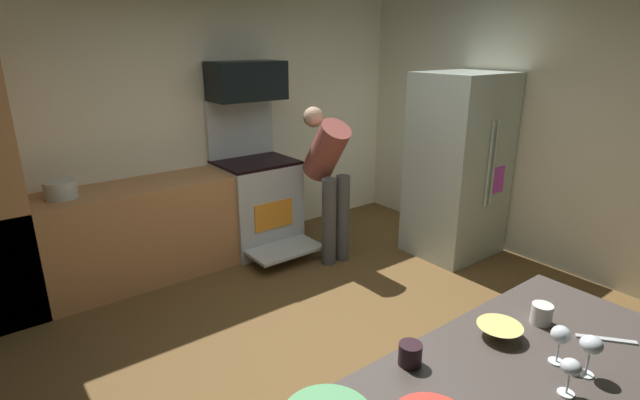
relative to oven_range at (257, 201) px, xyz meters
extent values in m
cube|color=brown|center=(-0.46, -1.97, -0.52)|extent=(5.20, 4.80, 0.02)
cube|color=beige|center=(-0.46, 0.37, 0.79)|extent=(5.20, 0.12, 2.60)
cube|color=beige|center=(2.08, -1.97, 0.79)|extent=(0.12, 4.80, 2.60)
cube|color=#B77B4B|center=(-1.36, 0.01, -0.06)|extent=(2.40, 0.60, 0.90)
cube|color=#B5BCBE|center=(0.00, -0.01, -0.05)|extent=(0.76, 0.64, 0.92)
cube|color=black|center=(0.00, -0.01, 0.42)|extent=(0.76, 0.64, 0.03)
cube|color=#B5BCBE|center=(0.00, 0.28, 0.74)|extent=(0.76, 0.06, 0.60)
cube|color=orange|center=(0.00, -0.33, -0.06)|extent=(0.44, 0.01, 0.28)
cube|color=#B5BCBE|center=(0.00, -0.52, -0.37)|extent=(0.72, 0.40, 0.03)
cube|color=black|center=(0.00, 0.09, 1.23)|extent=(0.74, 0.38, 0.38)
cube|color=#B4C4B9|center=(1.57, -1.33, 0.41)|extent=(0.85, 0.72, 1.84)
cylinder|color=#B4C4B9|center=(1.53, -1.71, 0.50)|extent=(0.02, 0.02, 0.83)
cylinder|color=#B4C4B9|center=(1.61, -1.71, 0.50)|extent=(0.02, 0.02, 0.83)
cube|color=#D246DB|center=(1.72, -1.70, 0.31)|extent=(0.20, 0.01, 0.26)
cylinder|color=#494949|center=(0.34, -0.80, -0.07)|extent=(0.14, 0.14, 0.88)
cylinder|color=#494949|center=(0.51, -0.80, -0.07)|extent=(0.14, 0.14, 0.88)
cylinder|color=#94473E|center=(0.42, -0.64, 0.60)|extent=(0.30, 0.56, 0.64)
sphere|color=tan|center=(0.42, -0.44, 0.90)|extent=(0.20, 0.20, 0.20)
cone|color=#E7C76B|center=(-0.70, -3.27, 0.42)|extent=(0.19, 0.19, 0.06)
cylinder|color=silver|center=(-0.67, -3.51, 0.39)|extent=(0.06, 0.06, 0.01)
cylinder|color=silver|center=(-0.67, -3.51, 0.44)|extent=(0.01, 0.01, 0.09)
ellipsoid|color=silver|center=(-0.67, -3.51, 0.52)|extent=(0.08, 0.08, 0.07)
cylinder|color=silver|center=(-0.65, -3.62, 0.39)|extent=(0.06, 0.06, 0.01)
cylinder|color=silver|center=(-0.65, -3.62, 0.44)|extent=(0.01, 0.01, 0.10)
ellipsoid|color=silver|center=(-0.65, -3.62, 0.52)|extent=(0.08, 0.08, 0.07)
cylinder|color=silver|center=(-0.82, -3.62, 0.39)|extent=(0.06, 0.06, 0.01)
cylinder|color=silver|center=(-0.82, -3.62, 0.43)|extent=(0.01, 0.01, 0.08)
ellipsoid|color=silver|center=(-0.82, -3.62, 0.50)|extent=(0.07, 0.07, 0.06)
cylinder|color=black|center=(-1.14, -3.16, 0.43)|extent=(0.09, 0.09, 0.09)
cylinder|color=silver|center=(-0.45, -3.32, 0.43)|extent=(0.09, 0.09, 0.09)
cube|color=#B7BABF|center=(-0.35, -3.56, 0.39)|extent=(0.17, 0.20, 0.01)
cylinder|color=#B7BDB5|center=(-1.80, 0.01, 0.46)|extent=(0.25, 0.25, 0.14)
camera|label=1|loc=(-2.40, -4.22, 1.60)|focal=27.00mm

